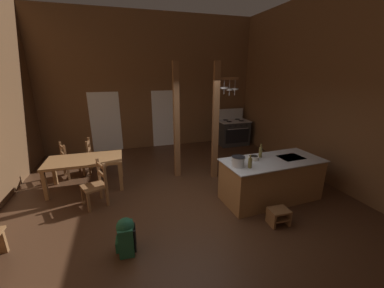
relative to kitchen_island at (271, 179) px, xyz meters
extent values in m
cube|color=#422819|center=(-1.87, 0.20, -0.51)|extent=(8.17, 9.48, 0.10)
cube|color=brown|center=(-1.87, 4.61, 1.84)|extent=(8.17, 0.14, 4.60)
cube|color=brown|center=(1.89, 0.20, 1.84)|extent=(0.14, 9.48, 4.60)
cube|color=white|center=(-3.52, 4.53, 0.57)|extent=(1.00, 0.01, 2.05)
cube|color=white|center=(-1.50, 4.53, 0.57)|extent=(0.84, 0.01, 2.05)
cube|color=olive|center=(0.00, 0.00, -0.01)|extent=(2.15, 1.02, 0.90)
cube|color=#B7BABF|center=(0.00, 0.00, 0.45)|extent=(2.21, 1.08, 0.02)
cube|color=black|center=(0.47, 0.02, 0.46)|extent=(0.54, 0.43, 0.00)
cube|color=black|center=(-0.02, 0.43, -0.41)|extent=(1.99, 0.15, 0.10)
cube|color=#2C2C2C|center=(1.04, 3.92, -0.01)|extent=(1.10, 0.76, 0.90)
cube|color=black|center=(1.04, 3.54, -0.04)|extent=(0.94, 0.01, 0.52)
cylinder|color=#B7BABF|center=(1.04, 3.51, 0.24)|extent=(0.83, 0.03, 0.02)
cube|color=#B7BABF|center=(1.04, 3.92, 0.46)|extent=(1.14, 0.80, 0.03)
cube|color=#B7BABF|center=(1.04, 4.28, 0.66)|extent=(1.14, 0.04, 0.40)
cylinder|color=black|center=(1.29, 3.77, 0.48)|extent=(0.20, 0.20, 0.01)
cylinder|color=black|center=(0.79, 3.77, 0.48)|extent=(0.20, 0.20, 0.01)
cylinder|color=black|center=(1.29, 4.07, 0.48)|extent=(0.20, 0.20, 0.01)
cylinder|color=black|center=(0.79, 4.07, 0.48)|extent=(0.20, 0.20, 0.01)
cylinder|color=black|center=(1.37, 3.52, 0.36)|extent=(0.04, 0.03, 0.04)
cylinder|color=black|center=(1.15, 3.52, 0.36)|extent=(0.04, 0.03, 0.04)
cylinder|color=black|center=(0.93, 3.52, 0.36)|extent=(0.04, 0.03, 0.04)
cylinder|color=black|center=(0.71, 3.52, 0.36)|extent=(0.04, 0.03, 0.04)
cube|color=brown|center=(-0.74, 1.42, 1.02)|extent=(0.15, 0.15, 2.95)
cube|color=brown|center=(-0.51, 1.40, 2.09)|extent=(0.61, 0.15, 0.06)
cylinder|color=#B7BABF|center=(-0.56, 1.40, 1.99)|extent=(0.01, 0.01, 0.20)
cylinder|color=#B7BABF|center=(-0.56, 1.40, 1.87)|extent=(0.23, 0.23, 0.04)
cylinder|color=#B7BABF|center=(-0.56, 1.40, 1.79)|extent=(0.02, 0.02, 0.14)
cylinder|color=#B7BABF|center=(-0.42, 1.39, 1.97)|extent=(0.01, 0.01, 0.24)
cylinder|color=#B7BABF|center=(-0.42, 1.39, 1.83)|extent=(0.20, 0.20, 0.04)
cylinder|color=#B7BABF|center=(-0.42, 1.39, 1.75)|extent=(0.02, 0.02, 0.14)
cylinder|color=#B7BABF|center=(-0.28, 1.37, 1.97)|extent=(0.01, 0.01, 0.23)
cylinder|color=#B7BABF|center=(-0.28, 1.37, 1.84)|extent=(0.19, 0.19, 0.04)
cylinder|color=#B7BABF|center=(-0.28, 1.37, 1.76)|extent=(0.02, 0.02, 0.14)
cube|color=brown|center=(-1.67, 1.77, 1.02)|extent=(0.14, 0.14, 2.95)
cube|color=brown|center=(-0.39, -0.85, -0.17)|extent=(0.37, 0.29, 0.04)
cube|color=brown|center=(-0.55, -0.84, -0.32)|extent=(0.05, 0.28, 0.26)
cube|color=brown|center=(-0.23, -0.85, -0.32)|extent=(0.05, 0.28, 0.26)
cube|color=brown|center=(-0.39, -0.85, -0.32)|extent=(0.33, 0.29, 0.03)
cube|color=olive|center=(-3.92, 1.75, 0.25)|extent=(1.71, 0.92, 0.06)
cube|color=olive|center=(-4.71, 2.15, -0.12)|extent=(0.08, 0.08, 0.68)
cube|color=olive|center=(-3.13, 2.14, -0.12)|extent=(0.08, 0.08, 0.68)
cube|color=olive|center=(-4.72, 1.37, -0.12)|extent=(0.08, 0.08, 0.68)
cube|color=olive|center=(-3.14, 1.36, -0.12)|extent=(0.08, 0.08, 0.68)
cube|color=brown|center=(-4.34, 2.58, -0.03)|extent=(0.58, 0.58, 0.04)
cube|color=brown|center=(-4.25, 2.84, -0.25)|extent=(0.07, 0.07, 0.41)
cube|color=brown|center=(-4.09, 2.49, -0.25)|extent=(0.07, 0.07, 0.41)
cube|color=brown|center=(-4.60, 2.68, 0.02)|extent=(0.07, 0.07, 0.95)
cube|color=brown|center=(-4.44, 2.33, 0.02)|extent=(0.07, 0.07, 0.95)
cube|color=brown|center=(-4.52, 2.50, 0.38)|extent=(0.19, 0.36, 0.07)
cube|color=brown|center=(-4.52, 2.50, 0.19)|extent=(0.19, 0.36, 0.07)
cube|color=brown|center=(-3.75, 2.71, -0.03)|extent=(0.45, 0.45, 0.04)
cube|color=brown|center=(-3.55, 2.89, -0.25)|extent=(0.05, 0.05, 0.41)
cube|color=brown|center=(-3.56, 2.51, -0.25)|extent=(0.05, 0.05, 0.41)
cube|color=brown|center=(-3.93, 2.90, 0.02)|extent=(0.05, 0.05, 0.95)
cube|color=brown|center=(-3.94, 2.52, 0.02)|extent=(0.05, 0.05, 0.95)
cube|color=brown|center=(-3.94, 2.71, 0.38)|extent=(0.05, 0.38, 0.07)
cube|color=brown|center=(-3.94, 2.71, 0.19)|extent=(0.05, 0.38, 0.07)
cube|color=brown|center=(-3.67, 0.84, -0.03)|extent=(0.58, 0.58, 0.04)
cube|color=brown|center=(-3.77, 0.59, -0.25)|extent=(0.07, 0.07, 0.41)
cube|color=brown|center=(-3.92, 0.94, -0.25)|extent=(0.07, 0.07, 0.41)
cube|color=brown|center=(-3.42, 0.74, 0.02)|extent=(0.07, 0.07, 0.95)
cube|color=brown|center=(-3.57, 1.09, 0.02)|extent=(0.07, 0.07, 0.95)
cube|color=brown|center=(-3.50, 0.91, 0.38)|extent=(0.18, 0.36, 0.07)
cube|color=brown|center=(-3.50, 0.91, 0.19)|extent=(0.18, 0.36, 0.07)
cube|color=#1E5138|center=(-3.10, -0.75, -0.22)|extent=(0.24, 0.33, 0.48)
cube|color=#1E5138|center=(-3.23, -0.74, -0.29)|extent=(0.07, 0.23, 0.17)
cylinder|color=black|center=(-2.98, -0.85, -0.22)|extent=(0.04, 0.04, 0.38)
cylinder|color=black|center=(-2.97, -0.66, -0.22)|extent=(0.04, 0.04, 0.38)
sphere|color=#1E5138|center=(-3.10, -0.75, 0.00)|extent=(0.29, 0.29, 0.27)
cylinder|color=#B7BABF|center=(-0.88, -0.09, 0.56)|extent=(0.25, 0.25, 0.20)
cylinder|color=black|center=(-0.88, -0.09, 0.66)|extent=(0.26, 0.26, 0.01)
cylinder|color=#B7BABF|center=(-1.02, -0.09, 0.61)|extent=(0.05, 0.02, 0.02)
cylinder|color=#B7BABF|center=(-0.74, -0.09, 0.61)|extent=(0.05, 0.02, 0.02)
cylinder|color=silver|center=(-0.39, 0.14, 0.50)|extent=(0.22, 0.22, 0.08)
cylinder|color=black|center=(-0.39, 0.14, 0.54)|extent=(0.18, 0.18, 0.00)
cylinder|color=brown|center=(-0.69, -0.23, 0.56)|extent=(0.08, 0.08, 0.19)
cylinder|color=brown|center=(-0.69, -0.23, 0.69)|extent=(0.03, 0.03, 0.07)
cylinder|color=brown|center=(-0.17, 0.23, 0.57)|extent=(0.07, 0.07, 0.23)
cylinder|color=brown|center=(-0.17, 0.23, 0.72)|extent=(0.03, 0.03, 0.08)
camera|label=1|loc=(-3.02, -3.94, 2.27)|focal=21.96mm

